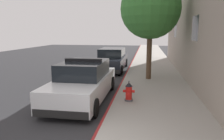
{
  "coord_description": "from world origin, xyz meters",
  "views": [
    {
      "loc": [
        1.19,
        -3.78,
        2.74
      ],
      "look_at": [
        -0.36,
        5.82,
        1.0
      ],
      "focal_mm": 34.42,
      "sensor_mm": 36.0,
      "label": 1
    }
  ],
  "objects": [
    {
      "name": "parked_car_silver_ahead",
      "position": [
        -1.28,
        11.45,
        0.74
      ],
      "size": [
        1.94,
        4.84,
        1.56
      ],
      "color": "black",
      "rests_on": "ground"
    },
    {
      "name": "street_tree",
      "position": [
        1.33,
        8.08,
        3.92
      ],
      "size": [
        3.19,
        3.19,
        5.37
      ],
      "color": "brown",
      "rests_on": "sidewalk_pavement"
    },
    {
      "name": "sidewalk_pavement",
      "position": [
        1.64,
        10.0,
        0.08
      ],
      "size": [
        3.29,
        60.0,
        0.16
      ],
      "primitive_type": "cube",
      "color": "#9E9991",
      "rests_on": "ground"
    },
    {
      "name": "ground_plane",
      "position": [
        -4.36,
        10.0,
        -0.1
      ],
      "size": [
        29.08,
        60.0,
        0.2
      ],
      "primitive_type": "cube",
      "color": "#2B2B2D"
    },
    {
      "name": "fire_hydrant",
      "position": [
        0.57,
        4.01,
        0.51
      ],
      "size": [
        0.44,
        0.4,
        0.76
      ],
      "color": "#4C4C51",
      "rests_on": "sidewalk_pavement"
    },
    {
      "name": "police_cruiser",
      "position": [
        -1.29,
        4.36,
        0.74
      ],
      "size": [
        1.94,
        4.84,
        1.68
      ],
      "color": "white",
      "rests_on": "ground"
    },
    {
      "name": "curb_painted_edge",
      "position": [
        -0.04,
        10.0,
        0.08
      ],
      "size": [
        0.08,
        60.0,
        0.16
      ],
      "primitive_type": "cube",
      "color": "maroon",
      "rests_on": "ground"
    }
  ]
}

